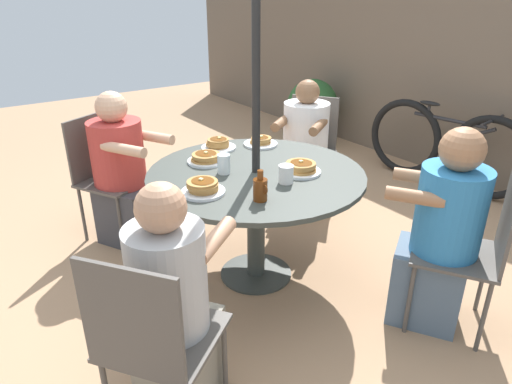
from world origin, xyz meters
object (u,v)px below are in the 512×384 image
object	(u,v)px
diner_north	(123,177)
patio_chair_west	(310,145)
pancake_plate_b	(261,142)
patio_chair_south	(475,245)
pancake_plate_a	(206,158)
pancake_plate_d	(218,145)
bicycle	(445,146)
patio_table	(256,188)
diner_west	(304,154)
syrup_bottle	(260,189)
patio_chair_north	(104,170)
pancake_plate_e	(203,188)
pancake_plate_c	(301,168)
patio_chair_east	(152,337)
drinking_glass_a	(224,164)
diner_east	(174,311)
coffee_cup	(286,174)
potted_shrub	(312,108)
diner_south	(440,238)

from	to	relation	value
diner_north	patio_chair_west	world-z (taller)	diner_north
pancake_plate_b	patio_chair_south	bearing A→B (deg)	12.30
patio_chair_west	pancake_plate_a	size ratio (longest dim) A/B	3.83
pancake_plate_d	bicycle	world-z (taller)	pancake_plate_d
patio_table	pancake_plate_d	bearing A→B (deg)	175.60
patio_chair_south	diner_west	bearing A→B (deg)	50.21
diner_north	bicycle	xyz separation A→B (m)	(0.74, 2.79, -0.11)
diner_west	diner_north	bearing A→B (deg)	42.37
syrup_bottle	bicycle	bearing A→B (deg)	102.04
diner_north	patio_chair_west	bearing A→B (deg)	142.49
patio_chair_north	diner_north	world-z (taller)	diner_north
patio_table	pancake_plate_e	world-z (taller)	pancake_plate_e
pancake_plate_c	pancake_plate_a	bearing A→B (deg)	-142.76
syrup_bottle	diner_north	bearing A→B (deg)	-167.91
patio_chair_east	drinking_glass_a	world-z (taller)	patio_chair_east
diner_west	pancake_plate_a	bearing A→B (deg)	71.33
patio_table	drinking_glass_a	world-z (taller)	drinking_glass_a
pancake_plate_d	patio_table	bearing A→B (deg)	-4.40
diner_east	drinking_glass_a	xyz separation A→B (m)	(-0.71, 0.70, 0.28)
patio_chair_north	coffee_cup	world-z (taller)	patio_chair_north
patio_chair_north	potted_shrub	world-z (taller)	patio_chair_north
pancake_plate_d	pancake_plate_e	bearing A→B (deg)	-37.66
pancake_plate_c	potted_shrub	world-z (taller)	pancake_plate_c
pancake_plate_c	bicycle	bearing A→B (deg)	100.02
diner_north	diner_south	bearing A→B (deg)	91.70
patio_chair_east	coffee_cup	xyz separation A→B (m)	(-0.49, 1.04, 0.26)
diner_east	pancake_plate_d	world-z (taller)	diner_east
coffee_cup	patio_chair_east	bearing A→B (deg)	-65.00
pancake_plate_a	syrup_bottle	size ratio (longest dim) A/B	1.42
patio_chair_east	pancake_plate_b	size ratio (longest dim) A/B	3.83
diner_south	syrup_bottle	bearing A→B (deg)	112.00
patio_table	drinking_glass_a	distance (m)	0.25
patio_table	potted_shrub	bearing A→B (deg)	131.01
diner_south	pancake_plate_c	size ratio (longest dim) A/B	4.77
patio_chair_south	pancake_plate_e	xyz separation A→B (m)	(-0.97, -1.04, 0.24)
potted_shrub	pancake_plate_b	bearing A→B (deg)	-50.97
pancake_plate_d	patio_chair_north	bearing A→B (deg)	-134.94
patio_table	patio_chair_west	bearing A→B (deg)	122.72
pancake_plate_b	pancake_plate_e	size ratio (longest dim) A/B	1.00
patio_chair_north	patio_table	bearing A→B (deg)	90.00
diner_south	potted_shrub	bearing A→B (deg)	28.81
patio_chair_west	pancake_plate_a	distance (m)	1.28
patio_chair_east	diner_east	distance (m)	0.17
syrup_bottle	diner_west	bearing A→B (deg)	129.44
patio_table	syrup_bottle	size ratio (longest dim) A/B	7.85
syrup_bottle	bicycle	xyz separation A→B (m)	(-0.54, 2.51, -0.41)
patio_chair_north	bicycle	size ratio (longest dim) A/B	0.58
coffee_cup	patio_table	bearing A→B (deg)	-170.44
patio_chair_east	bicycle	world-z (taller)	patio_chair_east
diner_south	coffee_cup	world-z (taller)	diner_south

